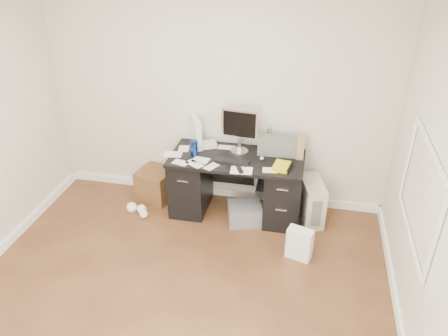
{
  "coord_description": "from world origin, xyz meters",
  "views": [
    {
      "loc": [
        1.05,
        -2.61,
        3.05
      ],
      "look_at": [
        0.25,
        1.2,
        0.85
      ],
      "focal_mm": 35.0,
      "sensor_mm": 36.0,
      "label": 1
    }
  ],
  "objects_px": {
    "desk": "(236,184)",
    "lcd_monitor": "(240,131)",
    "office_chair": "(276,182)",
    "wicker_basket": "(156,185)",
    "pc_tower": "(311,201)",
    "keyboard": "(232,161)"
  },
  "relations": [
    {
      "from": "keyboard",
      "to": "pc_tower",
      "type": "distance_m",
      "value": 1.05
    },
    {
      "from": "keyboard",
      "to": "office_chair",
      "type": "relative_size",
      "value": 0.39
    },
    {
      "from": "desk",
      "to": "keyboard",
      "type": "distance_m",
      "value": 0.38
    },
    {
      "from": "office_chair",
      "to": "pc_tower",
      "type": "bearing_deg",
      "value": 6.85
    },
    {
      "from": "lcd_monitor",
      "to": "pc_tower",
      "type": "distance_m",
      "value": 1.16
    },
    {
      "from": "keyboard",
      "to": "wicker_basket",
      "type": "bearing_deg",
      "value": 174.34
    },
    {
      "from": "desk",
      "to": "office_chair",
      "type": "height_order",
      "value": "office_chair"
    },
    {
      "from": "lcd_monitor",
      "to": "pc_tower",
      "type": "relative_size",
      "value": 1.06
    },
    {
      "from": "office_chair",
      "to": "wicker_basket",
      "type": "relative_size",
      "value": 2.5
    },
    {
      "from": "desk",
      "to": "lcd_monitor",
      "type": "relative_size",
      "value": 2.82
    },
    {
      "from": "desk",
      "to": "wicker_basket",
      "type": "distance_m",
      "value": 1.06
    },
    {
      "from": "wicker_basket",
      "to": "desk",
      "type": "bearing_deg",
      "value": -5.66
    },
    {
      "from": "lcd_monitor",
      "to": "office_chair",
      "type": "distance_m",
      "value": 0.71
    },
    {
      "from": "keyboard",
      "to": "wicker_basket",
      "type": "height_order",
      "value": "keyboard"
    },
    {
      "from": "wicker_basket",
      "to": "pc_tower",
      "type": "bearing_deg",
      "value": -1.64
    },
    {
      "from": "lcd_monitor",
      "to": "wicker_basket",
      "type": "distance_m",
      "value": 1.33
    },
    {
      "from": "pc_tower",
      "to": "wicker_basket",
      "type": "height_order",
      "value": "pc_tower"
    },
    {
      "from": "pc_tower",
      "to": "office_chair",
      "type": "bearing_deg",
      "value": 173.06
    },
    {
      "from": "keyboard",
      "to": "desk",
      "type": "bearing_deg",
      "value": 81.86
    },
    {
      "from": "desk",
      "to": "lcd_monitor",
      "type": "distance_m",
      "value": 0.63
    },
    {
      "from": "office_chair",
      "to": "pc_tower",
      "type": "distance_m",
      "value": 0.48
    },
    {
      "from": "wicker_basket",
      "to": "lcd_monitor",
      "type": "bearing_deg",
      "value": 1.42
    }
  ]
}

